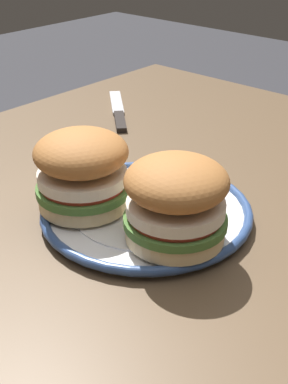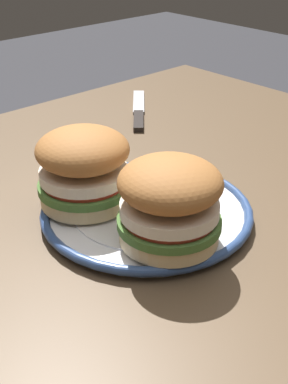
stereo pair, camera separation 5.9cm
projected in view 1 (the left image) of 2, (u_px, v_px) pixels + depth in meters
dining_table at (150, 284)px, 0.74m from camera, size 1.14×0.96×0.75m
dinner_plate at (144, 213)px, 0.69m from camera, size 0.27×0.27×0.02m
sandwich_half_left at (176, 199)px, 0.60m from camera, size 0.13×0.13×0.10m
sandwich_half_right at (82, 169)px, 0.66m from camera, size 0.13×0.13×0.10m
orange_peel_curled at (147, 180)px, 0.73m from camera, size 0.06×0.06×0.01m
orange_peel_strip_long at (203, 182)px, 0.73m from camera, size 0.07×0.05×0.01m
orange_peel_strip_short at (190, 198)px, 0.69m from camera, size 0.07×0.06×0.01m
table_knife at (118, 113)px, 1.02m from camera, size 0.16×0.18×0.01m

